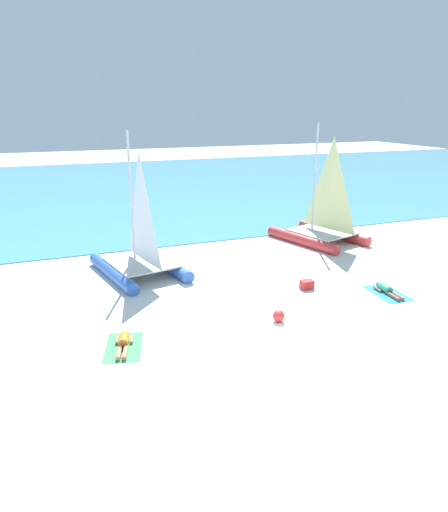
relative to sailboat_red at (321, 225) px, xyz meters
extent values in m
plane|color=white|center=(-7.18, 1.12, -0.93)|extent=(120.00, 120.00, 0.00)
cube|color=#4C9EB7|center=(-7.18, 22.04, -0.91)|extent=(120.00, 40.00, 0.05)
cylinder|color=#CC3838|center=(-1.25, -0.20, -0.66)|extent=(1.83, 4.76, 0.55)
cylinder|color=#CC3838|center=(1.17, 0.49, -0.66)|extent=(1.83, 4.76, 0.55)
cube|color=silver|center=(0.02, -0.08, -0.35)|extent=(3.25, 3.63, 0.07)
cylinder|color=silver|center=(-0.16, 0.58, 2.47)|extent=(0.11, 0.11, 5.70)
pyramid|color=#EAEA99|center=(0.14, -0.50, 2.30)|extent=(0.75, 2.43, 4.79)
cylinder|color=blue|center=(-11.42, -1.69, -0.66)|extent=(1.45, 4.70, 0.54)
cylinder|color=blue|center=(-9.02, -1.20, -0.66)|extent=(1.45, 4.70, 0.54)
cube|color=silver|center=(-10.18, -1.66, -0.36)|extent=(2.99, 3.42, 0.07)
cylinder|color=silver|center=(-10.31, -1.01, 2.39)|extent=(0.11, 0.11, 5.57)
pyramid|color=white|center=(-10.09, -2.09, 2.22)|extent=(0.55, 2.42, 4.68)
cube|color=#4CB266|center=(-12.03, -7.89, -0.93)|extent=(1.55, 2.12, 0.01)
cylinder|color=orange|center=(-11.98, -7.70, -0.77)|extent=(0.45, 0.68, 0.30)
sphere|color=tan|center=(-11.88, -7.30, -0.77)|extent=(0.22, 0.22, 0.22)
cylinder|color=tan|center=(-12.24, -8.30, -0.85)|extent=(0.34, 0.79, 0.14)
cylinder|color=tan|center=(-12.06, -8.35, -0.85)|extent=(0.34, 0.79, 0.14)
cylinder|color=tan|center=(-12.15, -7.49, -0.86)|extent=(0.21, 0.46, 0.10)
cylinder|color=tan|center=(-11.73, -7.61, -0.86)|extent=(0.21, 0.46, 0.10)
cube|color=#338CD8|center=(-1.56, -7.36, -0.93)|extent=(1.24, 1.98, 0.01)
cylinder|color=#3FB28C|center=(-1.54, -7.16, -0.77)|extent=(0.35, 0.64, 0.30)
sphere|color=#8C6647|center=(-1.51, -6.75, -0.77)|extent=(0.22, 0.22, 0.22)
cylinder|color=#8C6647|center=(-1.68, -7.80, -0.85)|extent=(0.20, 0.79, 0.14)
cylinder|color=#8C6647|center=(-1.50, -7.81, -0.85)|extent=(0.20, 0.79, 0.14)
cylinder|color=#8C6647|center=(-1.75, -6.99, -0.86)|extent=(0.13, 0.46, 0.10)
cylinder|color=#8C6647|center=(-1.31, -7.02, -0.86)|extent=(0.13, 0.46, 0.10)
sphere|color=red|center=(-6.76, -8.04, -0.72)|extent=(0.42, 0.42, 0.42)
cube|color=red|center=(-4.27, -5.76, -0.75)|extent=(0.50, 0.36, 0.36)
camera|label=1|loc=(-13.81, -20.90, 6.13)|focal=32.69mm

